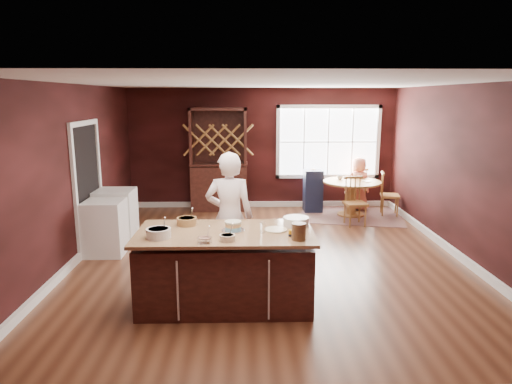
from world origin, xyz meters
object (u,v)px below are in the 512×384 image
at_px(layer_cake, 233,226).
at_px(toddler, 315,176).
at_px(baker, 229,217).
at_px(dryer, 116,216).
at_px(chair_south, 355,201).
at_px(high_chair, 313,190).
at_px(seated_woman, 358,184).
at_px(dining_table, 352,191).
at_px(hutch, 219,160).
at_px(chair_north, 356,187).
at_px(chair_east, 390,193).
at_px(washer, 105,228).
at_px(kitchen_island, 225,269).

relative_size(layer_cake, toddler, 1.08).
xyz_separation_m(baker, dryer, (-2.04, 1.74, -0.43)).
distance_m(chair_south, high_chair, 1.32).
xyz_separation_m(layer_cake, seated_woman, (2.66, 4.61, -0.38)).
relative_size(dining_table, dryer, 1.32).
bearing_deg(chair_south, hutch, 146.05).
relative_size(dining_table, chair_north, 1.32).
bearing_deg(chair_north, dining_table, 46.13).
xyz_separation_m(chair_south, high_chair, (-0.68, 1.14, 0.00)).
bearing_deg(chair_east, washer, 124.57).
bearing_deg(chair_east, kitchen_island, 152.39).
relative_size(toddler, washer, 0.29).
distance_m(dining_table, washer, 5.10).
bearing_deg(kitchen_island, dining_table, 59.12).
bearing_deg(washer, chair_north, 33.06).
height_order(dining_table, baker, baker).
distance_m(seated_woman, dryer, 5.24).
bearing_deg(high_chair, toddler, -47.01).
xyz_separation_m(dining_table, seated_woman, (0.25, 0.45, 0.07)).
bearing_deg(toddler, chair_east, -12.34).
height_order(high_chair, toddler, high_chair).
relative_size(hutch, dryer, 2.45).
bearing_deg(chair_south, chair_east, 31.86).
bearing_deg(toddler, chair_south, -59.59).
bearing_deg(seated_woman, washer, 19.78).
bearing_deg(high_chair, chair_south, -60.83).
bearing_deg(chair_south, dryer, -175.72).
bearing_deg(toddler, layer_cake, -110.24).
relative_size(kitchen_island, layer_cake, 7.52).
bearing_deg(hutch, dining_table, -11.73).
distance_m(chair_east, seated_woman, 0.74).
bearing_deg(washer, baker, -28.39).
relative_size(chair_south, washer, 1.10).
relative_size(kitchen_island, toddler, 8.16).
bearing_deg(seated_woman, chair_north, -106.76).
xyz_separation_m(high_chair, toddler, (0.02, -0.02, 0.32)).
relative_size(chair_east, washer, 1.08).
height_order(layer_cake, high_chair, layer_cake).
xyz_separation_m(layer_cake, chair_south, (2.32, 3.40, -0.49)).
height_order(kitchen_island, dining_table, kitchen_island).
distance_m(washer, dryer, 0.64).
xyz_separation_m(seated_woman, high_chair, (-1.02, -0.07, -0.11)).
height_order(seated_woman, toddler, seated_woman).
distance_m(chair_south, dryer, 4.53).
distance_m(kitchen_island, chair_north, 5.72).
bearing_deg(chair_north, high_chair, -2.66).
bearing_deg(layer_cake, high_chair, 70.12).
bearing_deg(seated_woman, chair_south, 63.44).
bearing_deg(dining_table, chair_south, -97.29).
bearing_deg(washer, seated_woman, 30.32).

